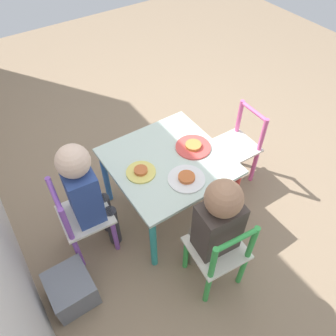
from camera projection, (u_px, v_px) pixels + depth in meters
The scene contains 11 objects.
ground_plane at pixel (168, 207), 2.12m from camera, with size 6.00×6.00×0.00m, color #8C755B.
kids_table at pixel (168, 167), 1.83m from camera, with size 0.62×0.62×0.45m.
chair_purple at pixel (82, 218), 1.74m from camera, with size 0.28×0.28×0.53m.
chair_green at pixel (219, 253), 1.61m from camera, with size 0.28×0.28×0.53m.
chair_pink at pixel (237, 148), 2.11m from camera, with size 0.27×0.27×0.53m.
child_back at pixel (86, 191), 1.62m from camera, with size 0.21×0.22×0.76m.
child_left at pixel (216, 223), 1.50m from camera, with size 0.22×0.21×0.74m.
plate_back at pixel (141, 172), 1.72m from camera, with size 0.16×0.16×0.03m.
plate_left at pixel (186, 178), 1.68m from camera, with size 0.19×0.19×0.03m.
plate_front at pixel (193, 147), 1.85m from camera, with size 0.20×0.20×0.03m.
storage_bin at pixel (71, 289), 1.67m from camera, with size 0.23×0.21×0.17m.
Camera 1 is at (-1.03, 0.69, 1.73)m, focal length 35.00 mm.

